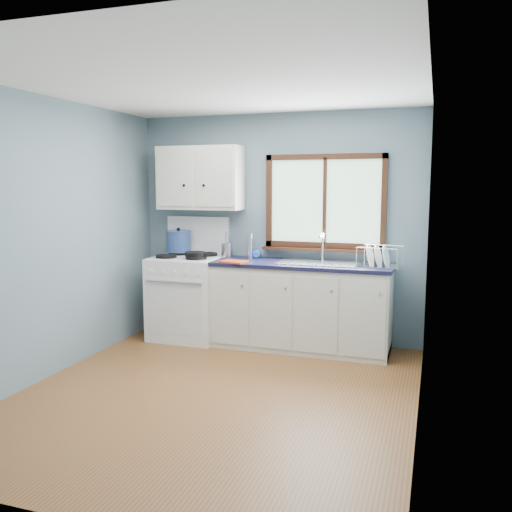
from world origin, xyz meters
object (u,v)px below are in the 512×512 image
(sink, at_px, (318,269))
(thermos, at_px, (250,246))
(utensil_crock, at_px, (227,250))
(dish_rack, at_px, (379,261))
(skillet, at_px, (195,254))
(gas_range, at_px, (188,295))
(base_cabinets, at_px, (301,310))
(stockpot, at_px, (179,241))

(sink, bearing_deg, thermos, 170.14)
(utensil_crock, distance_m, dish_rack, 1.69)
(utensil_crock, bearing_deg, thermos, 1.94)
(skillet, relative_size, thermos, 1.28)
(gas_range, distance_m, skillet, 0.53)
(skillet, xyz_separation_m, dish_rack, (1.94, 0.13, -0.01))
(gas_range, xyz_separation_m, sink, (1.49, 0.02, 0.37))
(base_cabinets, xyz_separation_m, thermos, (-0.62, 0.14, 0.64))
(skillet, relative_size, dish_rack, 0.75)
(gas_range, distance_m, dish_rack, 2.16)
(base_cabinets, distance_m, skillet, 1.29)
(sink, height_order, dish_rack, sink)
(sink, bearing_deg, skillet, -173.11)
(base_cabinets, bearing_deg, utensil_crock, 171.69)
(skillet, xyz_separation_m, thermos, (0.52, 0.30, 0.07))
(gas_range, height_order, dish_rack, gas_range)
(stockpot, bearing_deg, skillet, -39.40)
(gas_range, height_order, utensil_crock, gas_range)
(base_cabinets, distance_m, sink, 0.48)
(sink, distance_m, skillet, 1.34)
(thermos, bearing_deg, skillet, -150.23)
(skillet, bearing_deg, base_cabinets, 6.32)
(stockpot, distance_m, utensil_crock, 0.60)
(dish_rack, bearing_deg, base_cabinets, -174.24)
(base_cabinets, distance_m, dish_rack, 0.98)
(base_cabinets, bearing_deg, thermos, 167.40)
(utensil_crock, distance_m, thermos, 0.27)
(thermos, relative_size, dish_rack, 0.59)
(gas_range, relative_size, sink, 1.62)
(sink, bearing_deg, gas_range, -179.29)
(utensil_crock, bearing_deg, skillet, -131.37)
(base_cabinets, relative_size, sink, 2.20)
(sink, relative_size, skillet, 2.44)
(skillet, xyz_separation_m, stockpot, (-0.34, 0.28, 0.10))
(base_cabinets, xyz_separation_m, stockpot, (-1.48, 0.12, 0.68))
(sink, relative_size, utensil_crock, 2.09)
(sink, distance_m, stockpot, 1.68)
(utensil_crock, bearing_deg, sink, -6.94)
(sink, distance_m, dish_rack, 0.63)
(stockpot, relative_size, thermos, 1.24)
(sink, bearing_deg, dish_rack, -2.77)
(stockpot, height_order, thermos, stockpot)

